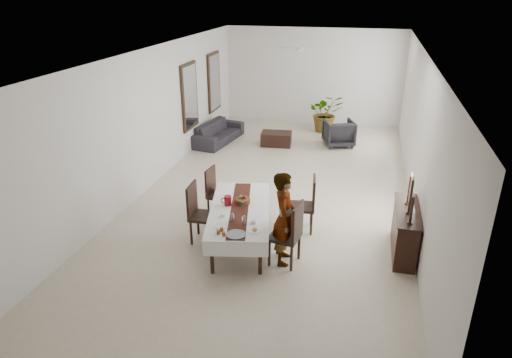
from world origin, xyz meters
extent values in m
cube|color=beige|center=(0.00, 0.00, 0.00)|extent=(6.00, 12.00, 0.00)
cube|color=white|center=(0.00, 0.00, 3.20)|extent=(6.00, 12.00, 0.02)
cube|color=silver|center=(0.00, 6.00, 1.60)|extent=(6.00, 0.02, 3.20)
cube|color=silver|center=(0.00, -6.00, 1.60)|extent=(6.00, 0.02, 3.20)
cube|color=silver|center=(-3.00, 0.00, 1.60)|extent=(0.02, 12.00, 3.20)
cube|color=silver|center=(3.00, 0.00, 1.60)|extent=(0.02, 12.00, 3.20)
cube|color=black|center=(-0.19, -2.40, 0.67)|extent=(1.37, 2.35, 0.05)
cylinder|color=black|center=(-0.36, -3.51, 0.32)|extent=(0.08, 0.08, 0.64)
cylinder|color=black|center=(0.43, -3.34, 0.32)|extent=(0.08, 0.08, 0.64)
cylinder|color=black|center=(-0.81, -1.47, 0.32)|extent=(0.08, 0.08, 0.64)
cylinder|color=black|center=(-0.02, -1.30, 0.32)|extent=(0.08, 0.08, 0.64)
cube|color=white|center=(-0.19, -2.40, 0.69)|extent=(1.56, 2.54, 0.01)
cube|color=white|center=(-0.71, -2.52, 0.56)|extent=(0.51, 2.31, 0.28)
cube|color=silver|center=(0.33, -2.29, 0.56)|extent=(0.51, 2.31, 0.28)
cube|color=white|center=(0.06, -3.56, 0.56)|extent=(1.06, 0.24, 0.28)
cube|color=silver|center=(-0.44, -1.25, 0.56)|extent=(1.06, 0.24, 0.28)
cube|color=#522317|center=(-0.19, -2.40, 0.70)|extent=(0.80, 2.31, 0.00)
cylinder|color=maroon|center=(-0.44, -2.32, 0.79)|extent=(0.16, 0.16, 0.18)
torus|color=maroon|center=(-0.52, -2.34, 0.79)|extent=(0.11, 0.04, 0.11)
cylinder|color=silver|center=(0.05, -2.96, 0.78)|extent=(0.06, 0.06, 0.16)
cylinder|color=silver|center=(-0.17, -2.92, 0.78)|extent=(0.06, 0.06, 0.16)
cylinder|color=white|center=(-0.15, -2.35, 0.78)|extent=(0.06, 0.06, 0.16)
cylinder|color=silver|center=(0.20, -2.88, 0.73)|extent=(0.08, 0.08, 0.06)
cylinder|color=white|center=(0.20, -2.88, 0.70)|extent=(0.14, 0.14, 0.01)
cylinder|color=white|center=(-0.39, -2.78, 0.73)|extent=(0.08, 0.08, 0.06)
cylinder|color=white|center=(-0.39, -2.78, 0.70)|extent=(0.14, 0.14, 0.01)
cylinder|color=white|center=(0.28, -3.15, 0.71)|extent=(0.22, 0.22, 0.01)
sphere|color=tan|center=(0.28, -3.15, 0.73)|extent=(0.08, 0.08, 0.08)
cylinder|color=silver|center=(-0.31, -3.14, 0.71)|extent=(0.22, 0.22, 0.01)
cylinder|color=white|center=(-0.58, -1.97, 0.71)|extent=(0.22, 0.22, 0.01)
cylinder|color=#46454B|center=(0.02, -3.35, 0.71)|extent=(0.33, 0.33, 0.02)
cylinder|color=brown|center=(-0.18, -3.42, 0.73)|extent=(0.06, 0.06, 0.07)
cylinder|color=maroon|center=(-0.28, -3.38, 0.73)|extent=(0.06, 0.06, 0.07)
cylinder|color=#883713|center=(-0.25, -3.28, 0.73)|extent=(0.06, 0.06, 0.07)
cylinder|color=brown|center=(-0.19, -2.17, 0.74)|extent=(0.28, 0.28, 0.09)
sphere|color=#A4101E|center=(-0.17, -2.15, 0.81)|extent=(0.08, 0.08, 0.08)
sphere|color=olive|center=(-0.24, -2.15, 0.81)|extent=(0.07, 0.07, 0.07)
cube|color=black|center=(0.75, -2.88, 0.51)|extent=(0.57, 0.57, 0.06)
cylinder|color=black|center=(0.92, -3.12, 0.24)|extent=(0.06, 0.06, 0.49)
cylinder|color=black|center=(0.98, -2.72, 0.24)|extent=(0.06, 0.06, 0.49)
cylinder|color=black|center=(0.52, -3.05, 0.24)|extent=(0.06, 0.06, 0.49)
cylinder|color=black|center=(0.58, -2.65, 0.24)|extent=(0.06, 0.06, 0.49)
cube|color=black|center=(0.97, -2.92, 0.85)|extent=(0.12, 0.49, 0.63)
cube|color=black|center=(0.86, -1.66, 0.50)|extent=(0.54, 0.54, 0.05)
cylinder|color=black|center=(1.08, -1.83, 0.23)|extent=(0.05, 0.05, 0.47)
cylinder|color=black|center=(1.02, -1.44, 0.23)|extent=(0.05, 0.05, 0.47)
cylinder|color=black|center=(0.69, -1.88, 0.23)|extent=(0.05, 0.05, 0.47)
cylinder|color=black|center=(0.64, -1.49, 0.23)|extent=(0.05, 0.05, 0.47)
cube|color=black|center=(1.07, -1.63, 0.82)|extent=(0.11, 0.48, 0.61)
cube|color=black|center=(-0.86, -2.52, 0.51)|extent=(0.50, 0.50, 0.06)
cylinder|color=black|center=(-1.06, -2.33, 0.24)|extent=(0.05, 0.05, 0.48)
cylinder|color=black|center=(-1.05, -2.72, 0.24)|extent=(0.05, 0.05, 0.48)
cylinder|color=black|center=(-0.66, -2.31, 0.24)|extent=(0.05, 0.05, 0.48)
cylinder|color=black|center=(-0.65, -2.71, 0.24)|extent=(0.05, 0.05, 0.48)
cube|color=black|center=(-1.08, -2.53, 0.84)|extent=(0.06, 0.49, 0.62)
cube|color=black|center=(-0.88, -1.50, 0.47)|extent=(0.49, 0.49, 0.05)
cylinder|color=black|center=(-1.05, -1.30, 0.22)|extent=(0.05, 0.05, 0.44)
cylinder|color=black|center=(-1.08, -1.66, 0.22)|extent=(0.05, 0.05, 0.44)
cylinder|color=black|center=(-0.68, -1.33, 0.22)|extent=(0.05, 0.05, 0.44)
cylinder|color=black|center=(-0.72, -1.70, 0.22)|extent=(0.05, 0.05, 0.44)
cube|color=black|center=(-1.09, -1.47, 0.77)|extent=(0.09, 0.45, 0.57)
imported|color=#979BA0|center=(0.73, -2.84, 0.84)|extent=(0.48, 0.66, 1.68)
cube|color=black|center=(2.78, -2.04, 0.42)|extent=(0.37, 1.39, 0.83)
cube|color=black|center=(2.78, -2.04, 0.85)|extent=(0.41, 1.45, 0.03)
cylinder|color=black|center=(2.78, -2.56, 0.88)|extent=(0.09, 0.09, 0.03)
cylinder|color=black|center=(2.78, -2.56, 1.12)|extent=(0.05, 0.05, 0.46)
cylinder|color=silver|center=(2.78, -2.56, 1.39)|extent=(0.03, 0.03, 0.07)
cylinder|color=black|center=(2.78, -2.18, 0.88)|extent=(0.09, 0.09, 0.03)
cylinder|color=black|center=(2.78, -2.18, 1.19)|extent=(0.05, 0.05, 0.60)
cylinder|color=silver|center=(2.78, -2.18, 1.53)|extent=(0.03, 0.03, 0.07)
cylinder|color=black|center=(2.78, -1.81, 0.88)|extent=(0.09, 0.09, 0.03)
cylinder|color=black|center=(2.78, -1.81, 1.15)|extent=(0.05, 0.05, 0.51)
cylinder|color=silver|center=(2.78, -1.81, 1.44)|extent=(0.03, 0.03, 0.07)
imported|color=#28252A|center=(-2.47, 3.15, 0.30)|extent=(1.14, 2.17, 0.60)
imported|color=#28262B|center=(1.15, 3.71, 0.39)|extent=(1.08, 1.10, 0.78)
cube|color=black|center=(-0.67, 3.28, 0.20)|extent=(0.95, 0.68, 0.40)
imported|color=#385E25|center=(0.59, 5.09, 0.62)|extent=(1.35, 1.25, 1.23)
cube|color=black|center=(-2.96, 2.20, 1.60)|extent=(0.06, 1.05, 1.85)
cube|color=white|center=(-2.92, 2.20, 1.60)|extent=(0.01, 0.90, 1.70)
cube|color=black|center=(-2.96, 4.30, 1.60)|extent=(0.06, 1.05, 1.85)
cube|color=silver|center=(-2.92, 4.30, 1.60)|extent=(0.01, 0.90, 1.70)
cylinder|color=silver|center=(0.00, 3.00, 3.10)|extent=(0.04, 0.04, 0.20)
cylinder|color=white|center=(0.00, 3.00, 2.90)|extent=(0.16, 0.16, 0.08)
cube|color=silver|center=(0.00, 3.35, 2.90)|extent=(0.10, 0.55, 0.01)
cube|color=silver|center=(0.00, 2.65, 2.90)|extent=(0.10, 0.55, 0.01)
cube|color=white|center=(0.35, 3.00, 2.90)|extent=(0.55, 0.10, 0.01)
cube|color=silver|center=(-0.35, 3.00, 2.90)|extent=(0.55, 0.10, 0.01)
camera|label=1|loc=(1.93, -9.60, 4.52)|focal=32.00mm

